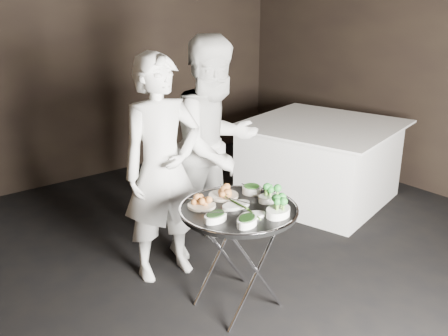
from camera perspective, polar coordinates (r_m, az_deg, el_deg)
wall_back at (r=5.60m, az=-19.99°, el=12.98°), size 6.00×0.05×3.00m
tray_stand at (r=3.32m, az=1.64°, el=-9.76°), size 0.48×0.41×0.70m
serving_tray at (r=3.18m, az=1.69°, el=-4.75°), size 0.76×0.76×0.04m
potato_plate_a at (r=3.19m, az=-2.57°, el=-3.96°), size 0.18×0.18×0.07m
potato_plate_b at (r=3.33m, az=-0.06°, el=-2.80°), size 0.21×0.21×0.07m
greens_bowl at (r=3.40m, az=3.17°, el=-2.34°), size 0.13×0.13×0.08m
asparagus_plate_a at (r=3.19m, az=1.39°, el=-4.15°), size 0.21×0.13×0.04m
asparagus_plate_b at (r=3.05m, az=3.28°, el=-5.31°), size 0.19×0.14×0.04m
spinach_bowl_a at (r=2.99m, az=-0.97°, el=-5.52°), size 0.17×0.12×0.07m
spinach_bowl_b at (r=2.94m, az=2.64°, el=-5.96°), size 0.20×0.17×0.07m
broccoli_bowl_a at (r=3.28m, az=5.33°, el=-3.31°), size 0.19×0.15×0.07m
broccoli_bowl_b at (r=3.07m, az=6.21°, el=-4.81°), size 0.22×0.19×0.08m
serving_utensils at (r=3.21m, az=1.14°, el=-3.34°), size 0.58×0.42×0.01m
waiter_left at (r=3.58m, az=-7.05°, el=-0.17°), size 0.65×0.47×1.65m
waiter_right at (r=3.93m, az=-0.94°, el=2.43°), size 0.88×0.70×1.73m
dining_table at (r=5.13m, az=10.85°, el=0.71°), size 1.40×1.40×0.80m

